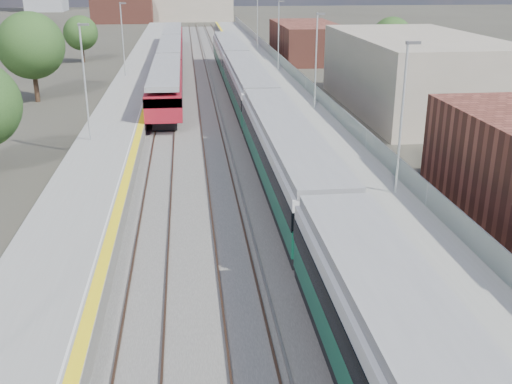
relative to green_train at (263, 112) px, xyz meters
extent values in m
plane|color=#47443A|center=(-1.50, 14.83, -2.32)|extent=(320.00, 320.00, 0.00)
cube|color=#565451|center=(-3.75, 17.33, -2.29)|extent=(10.50, 155.00, 0.06)
cube|color=#4C3323|center=(-0.72, 19.83, -2.21)|extent=(0.07, 160.00, 0.14)
cube|color=#4C3323|center=(0.72, 19.83, -2.21)|extent=(0.07, 160.00, 0.14)
cube|color=#4C3323|center=(-4.22, 19.83, -2.21)|extent=(0.07, 160.00, 0.14)
cube|color=#4C3323|center=(-2.78, 19.83, -2.21)|extent=(0.07, 160.00, 0.14)
cube|color=#4C3323|center=(-7.72, 19.83, -2.21)|extent=(0.07, 160.00, 0.14)
cube|color=#4C3323|center=(-6.28, 19.83, -2.21)|extent=(0.07, 160.00, 0.14)
cube|color=gray|center=(-1.05, 19.83, -2.22)|extent=(0.08, 160.00, 0.10)
cube|color=gray|center=(-2.45, 19.83, -2.22)|extent=(0.08, 160.00, 0.10)
cube|color=slate|center=(3.75, 17.33, -1.82)|extent=(4.70, 155.00, 1.00)
cube|color=gray|center=(3.75, 17.33, -1.31)|extent=(4.70, 155.00, 0.03)
cube|color=yellow|center=(1.65, 17.33, -1.29)|extent=(0.40, 155.00, 0.01)
cube|color=gray|center=(5.95, 17.33, -0.72)|extent=(0.06, 155.00, 1.20)
cylinder|color=#9EA0A3|center=(5.10, -13.17, 2.45)|extent=(0.12, 0.12, 7.50)
cube|color=#4C4C4F|center=(5.35, -13.17, 6.10)|extent=(0.70, 0.18, 0.14)
cylinder|color=#9EA0A3|center=(5.10, 6.83, 2.45)|extent=(0.12, 0.12, 7.50)
cube|color=#4C4C4F|center=(5.35, 6.83, 6.10)|extent=(0.70, 0.18, 0.14)
cylinder|color=#9EA0A3|center=(5.10, 26.83, 2.45)|extent=(0.12, 0.12, 7.50)
cube|color=#4C4C4F|center=(5.35, 26.83, 6.10)|extent=(0.70, 0.18, 0.14)
cylinder|color=#9EA0A3|center=(5.10, 46.83, 2.45)|extent=(0.12, 0.12, 7.50)
cube|color=slate|center=(-10.55, 17.33, -1.82)|extent=(4.30, 155.00, 1.00)
cube|color=gray|center=(-10.55, 17.33, -1.31)|extent=(4.30, 155.00, 0.03)
cube|color=yellow|center=(-8.65, 17.33, -1.29)|extent=(0.45, 155.00, 0.01)
cube|color=silver|center=(-9.00, 17.33, -1.29)|extent=(0.08, 155.00, 0.01)
cylinder|color=#9EA0A3|center=(-11.70, -1.17, 2.45)|extent=(0.12, 0.12, 7.50)
cube|color=#4C4C4F|center=(-11.45, -1.17, 6.10)|extent=(0.70, 0.18, 0.14)
cylinder|color=#9EA0A3|center=(-11.70, 24.83, 2.45)|extent=(0.12, 0.12, 7.50)
cube|color=#4C4C4F|center=(-11.45, 24.83, 6.10)|extent=(0.70, 0.18, 0.14)
cube|color=gray|center=(14.50, 9.83, 0.88)|extent=(11.00, 22.00, 6.40)
cube|color=brown|center=(11.50, 42.83, 0.08)|extent=(8.00, 18.00, 4.80)
cube|color=gray|center=(-3.50, 114.83, 1.18)|extent=(20.00, 14.00, 7.00)
cube|color=brown|center=(-19.50, 109.83, 0.48)|extent=(14.00, 12.00, 5.60)
cube|color=gray|center=(0.00, -30.87, 1.44)|extent=(2.59, 20.23, 0.42)
cube|color=black|center=(0.00, -10.14, -1.40)|extent=(2.82, 20.23, 0.48)
cube|color=#125C40|center=(0.00, -10.14, -0.57)|extent=(2.93, 20.23, 1.18)
cube|color=black|center=(0.00, -10.14, 0.36)|extent=(2.99, 20.23, 0.81)
cube|color=silver|center=(0.00, -10.14, 1.00)|extent=(2.93, 20.23, 0.50)
cube|color=gray|center=(0.00, -10.14, 1.44)|extent=(2.59, 20.23, 0.42)
cube|color=black|center=(0.00, 10.59, -1.40)|extent=(2.82, 20.23, 0.48)
cube|color=#125C40|center=(0.00, 10.59, -0.57)|extent=(2.93, 20.23, 1.18)
cube|color=black|center=(0.00, 10.59, 0.36)|extent=(2.99, 20.23, 0.81)
cube|color=silver|center=(0.00, 10.59, 1.00)|extent=(2.93, 20.23, 0.50)
cube|color=gray|center=(0.00, 10.59, 1.44)|extent=(2.59, 20.23, 0.42)
cube|color=black|center=(0.00, 31.32, -1.40)|extent=(2.82, 20.23, 0.48)
cube|color=#125C40|center=(0.00, 31.32, -0.57)|extent=(2.93, 20.23, 1.18)
cube|color=black|center=(0.00, 31.32, 0.36)|extent=(2.99, 20.23, 0.81)
cube|color=silver|center=(0.00, 31.32, 1.00)|extent=(2.93, 20.23, 0.50)
cube|color=gray|center=(0.00, 31.32, 1.44)|extent=(2.59, 20.23, 0.42)
cube|color=black|center=(-7.00, 12.14, -1.85)|extent=(1.89, 16.05, 0.66)
cube|color=maroon|center=(-7.00, 12.14, -0.28)|extent=(2.78, 18.89, 1.99)
cube|color=black|center=(-7.00, 12.14, 0.22)|extent=(2.84, 18.89, 0.70)
cube|color=gray|center=(-7.00, 12.14, 1.21)|extent=(2.49, 18.89, 0.40)
cube|color=black|center=(-7.00, 31.52, -1.85)|extent=(1.89, 16.05, 0.66)
cube|color=maroon|center=(-7.00, 31.52, -0.28)|extent=(2.78, 18.89, 1.99)
cube|color=black|center=(-7.00, 31.52, 0.22)|extent=(2.84, 18.89, 0.70)
cube|color=gray|center=(-7.00, 31.52, 1.21)|extent=(2.49, 18.89, 0.40)
cube|color=black|center=(-7.00, 50.91, -1.85)|extent=(1.89, 16.05, 0.66)
cube|color=maroon|center=(-7.00, 50.91, -0.28)|extent=(2.78, 18.89, 1.99)
cube|color=black|center=(-7.00, 50.91, 0.22)|extent=(2.84, 18.89, 0.70)
cube|color=gray|center=(-7.00, 50.91, 1.21)|extent=(2.49, 18.89, 0.40)
cylinder|color=#382619|center=(-19.17, 16.99, -0.89)|extent=(0.44, 0.44, 2.86)
sphere|color=#24441A|center=(-19.17, 16.99, 2.85)|extent=(6.04, 6.04, 6.04)
cylinder|color=#382619|center=(-18.89, 42.86, -1.25)|extent=(0.44, 0.44, 2.13)
sphere|color=#24441A|center=(-18.89, 42.86, 1.52)|extent=(4.49, 4.49, 4.49)
cylinder|color=#382619|center=(19.04, 29.65, -1.17)|extent=(0.44, 0.44, 2.29)
sphere|color=#24441A|center=(19.04, 29.65, 1.81)|extent=(4.83, 4.83, 4.83)
camera|label=1|loc=(-5.17, -40.60, 9.25)|focal=42.00mm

